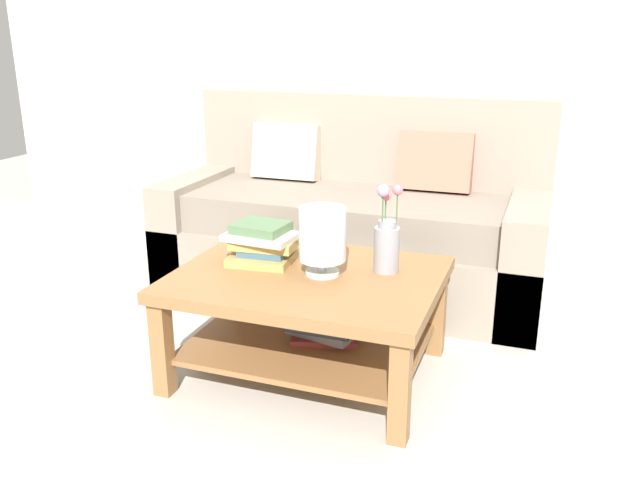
{
  "coord_description": "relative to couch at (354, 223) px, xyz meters",
  "views": [
    {
      "loc": [
        0.9,
        -2.63,
        1.41
      ],
      "look_at": [
        -0.01,
        -0.12,
        0.55
      ],
      "focal_mm": 36.84,
      "sensor_mm": 36.0,
      "label": 1
    }
  ],
  "objects": [
    {
      "name": "coffee_table",
      "position": [
        0.13,
        -1.05,
        -0.04
      ],
      "size": [
        1.08,
        0.83,
        0.45
      ],
      "color": "olive",
      "rests_on": "ground"
    },
    {
      "name": "couch",
      "position": [
        0.0,
        0.0,
        0.0
      ],
      "size": [
        2.08,
        0.9,
        1.06
      ],
      "color": "gray",
      "rests_on": "ground"
    },
    {
      "name": "glass_hurricane_vase",
      "position": [
        0.18,
        -1.04,
        0.25
      ],
      "size": [
        0.19,
        0.19,
        0.28
      ],
      "color": "silver",
      "rests_on": "coffee_table"
    },
    {
      "name": "book_stack_main",
      "position": [
        -0.11,
        -0.99,
        0.17
      ],
      "size": [
        0.31,
        0.25,
        0.17
      ],
      "color": "tan",
      "rests_on": "coffee_table"
    },
    {
      "name": "flower_pitcher",
      "position": [
        0.42,
        -0.92,
        0.22
      ],
      "size": [
        0.11,
        0.11,
        0.37
      ],
      "color": "gray",
      "rests_on": "coffee_table"
    },
    {
      "name": "back_wall",
      "position": [
        0.13,
        0.86,
        0.99
      ],
      "size": [
        6.4,
        0.12,
        2.7
      ],
      "primitive_type": "cube",
      "color": "beige",
      "rests_on": "ground"
    },
    {
      "name": "ground_plane",
      "position": [
        0.13,
        -0.79,
        -0.36
      ],
      "size": [
        10.0,
        10.0,
        0.0
      ],
      "primitive_type": "plane",
      "color": "#B7B2A8"
    }
  ]
}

